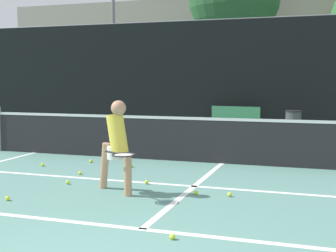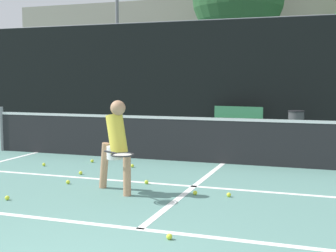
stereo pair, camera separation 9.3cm
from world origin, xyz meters
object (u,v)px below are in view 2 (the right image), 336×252
(player_practicing, at_px, (116,142))
(parked_car, at_px, (262,109))
(trash_bin, at_px, (296,123))
(courtside_bench, at_px, (237,119))

(player_practicing, relative_size, parked_car, 0.30)
(player_practicing, bearing_deg, parked_car, 117.69)
(player_practicing, distance_m, trash_bin, 8.52)
(trash_bin, height_order, parked_car, parked_car)
(courtside_bench, relative_size, parked_car, 0.36)
(player_practicing, distance_m, parked_car, 12.07)
(courtside_bench, relative_size, trash_bin, 2.11)
(player_practicing, distance_m, courtside_bench, 8.53)
(player_practicing, height_order, courtside_bench, player_practicing)
(player_practicing, height_order, trash_bin, player_practicing)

